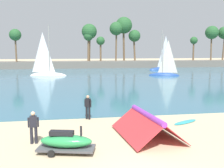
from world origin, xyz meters
TOP-DOWN VIEW (x-y plane):
  - sea at (0.00, 54.83)m, footprint 220.00×90.82m
  - palm_headland at (4.11, 60.35)m, footprint 113.14×6.62m
  - folded_kite at (1.42, 5.14)m, footprint 3.28×4.59m
  - watercraft_on_trailer at (-2.94, 3.50)m, footprint 2.76×1.58m
  - person_rigging_by_gear at (-4.56, 4.98)m, footprint 0.55×0.22m
  - person_at_waterline at (-1.52, 9.21)m, footprint 0.45×0.38m
  - surfboard at (4.70, 7.35)m, footprint 2.10×1.42m
  - sailboat_mid_bay at (14.32, 36.76)m, footprint 5.70×3.35m
  - sailboat_toward_headland at (18.93, 50.23)m, footprint 7.08×3.51m
  - sailboat_far_left at (-6.69, 39.79)m, footprint 6.95×3.45m

SIDE VIEW (x-z plane):
  - sea at x=0.00m, z-range 0.00..0.06m
  - surfboard at x=4.70m, z-range 0.00..0.08m
  - watercraft_on_trailer at x=-2.94m, z-range -0.12..1.16m
  - sailboat_mid_bay at x=14.32m, z-range -3.19..4.74m
  - folded_kite at x=1.42m, z-range 0.24..1.52m
  - person_rigging_by_gear at x=-4.56m, z-range 0.06..1.73m
  - person_at_waterline at x=-1.52m, z-range 0.06..1.73m
  - sailboat_far_left at x=-6.69m, z-range -3.90..5.77m
  - sailboat_toward_headland at x=18.93m, z-range -3.98..5.88m
  - palm_headland at x=4.11m, z-range -3.41..10.05m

